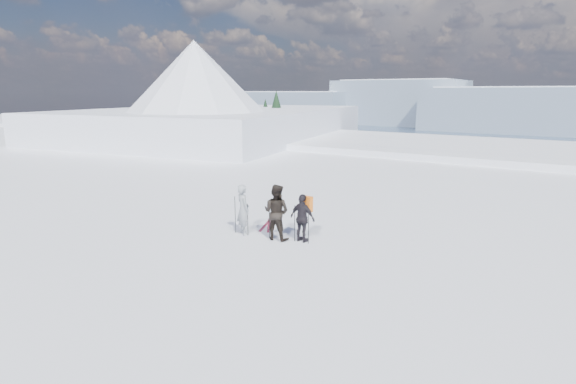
# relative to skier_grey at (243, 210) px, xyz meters

# --- Properties ---
(lake_basin) EXTENTS (820.00, 820.00, 71.62)m
(lake_basin) POSITION_rel_skier_grey_xyz_m (3.59, 27.98, -7.38)
(lake_basin) COLOR white
(lake_basin) RESTS_ON ground
(near_ridge) EXTENTS (31.37, 35.68, 25.62)m
(near_ridge) POSITION_rel_skier_grey_xyz_m (-22.97, 27.32, -4.37)
(near_ridge) COLOR white
(near_ridge) RESTS_ON ground
(skier_grey) EXTENTS (0.77, 0.69, 1.77)m
(skier_grey) POSITION_rel_skier_grey_xyz_m (0.00, 0.00, 0.00)
(skier_grey) COLOR gray
(skier_grey) RESTS_ON ground
(skier_dark) EXTENTS (0.97, 0.79, 1.89)m
(skier_dark) POSITION_rel_skier_grey_xyz_m (1.28, 0.16, 0.06)
(skier_dark) COLOR black
(skier_dark) RESTS_ON ground
(skier_pack) EXTENTS (0.98, 0.48, 1.61)m
(skier_pack) POSITION_rel_skier_grey_xyz_m (2.15, 0.42, -0.08)
(skier_pack) COLOR black
(skier_pack) RESTS_ON ground
(backpack) EXTENTS (0.36, 0.23, 0.52)m
(backpack) POSITION_rel_skier_grey_xyz_m (2.17, 0.66, 0.99)
(backpack) COLOR orange
(backpack) RESTS_ON skier_pack
(ski_poles) EXTENTS (2.79, 0.41, 1.32)m
(ski_poles) POSITION_rel_skier_grey_xyz_m (1.11, 0.13, -0.27)
(ski_poles) COLOR black
(ski_poles) RESTS_ON ground
(skis_loose) EXTENTS (1.02, 1.62, 0.03)m
(skis_loose) POSITION_rel_skier_grey_xyz_m (0.09, 1.29, -0.87)
(skis_loose) COLOR black
(skis_loose) RESTS_ON ground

